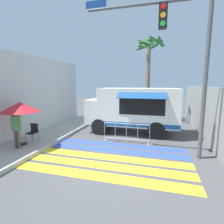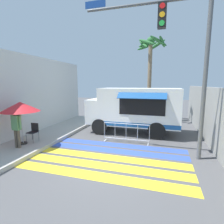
{
  "view_description": "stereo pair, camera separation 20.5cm",
  "coord_description": "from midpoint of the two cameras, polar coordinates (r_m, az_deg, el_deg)",
  "views": [
    {
      "loc": [
        1.87,
        -5.98,
        2.97
      ],
      "look_at": [
        -0.56,
        2.88,
        1.5
      ],
      "focal_mm": 28.0,
      "sensor_mm": 36.0,
      "label": 1
    },
    {
      "loc": [
        2.07,
        -5.92,
        2.97
      ],
      "look_at": [
        -0.56,
        2.88,
        1.5
      ],
      "focal_mm": 28.0,
      "sensor_mm": 36.0,
      "label": 2
    }
  ],
  "objects": [
    {
      "name": "folding_chair",
      "position": [
        9.47,
        -24.94,
        -5.59
      ],
      "size": [
        0.42,
        0.42,
        0.89
      ],
      "rotation": [
        0.0,
        0.0,
        0.4
      ],
      "color": "#4C4C51",
      "rests_on": "sidewalk_left"
    },
    {
      "name": "ground_plane",
      "position": [
        6.94,
        -2.82,
        -16.3
      ],
      "size": [
        60.0,
        60.0,
        0.0
      ],
      "primitive_type": "plane",
      "color": "#4C4C4F"
    },
    {
      "name": "concrete_wall_right",
      "position": [
        9.38,
        29.58,
        -1.69
      ],
      "size": [
        0.2,
        16.0,
        2.82
      ],
      "color": "gray",
      "rests_on": "ground_plane"
    },
    {
      "name": "traffic_signal_pole",
      "position": [
        7.55,
        20.7,
        19.5
      ],
      "size": [
        4.89,
        0.29,
        6.42
      ],
      "color": "#515456",
      "rests_on": "ground_plane"
    },
    {
      "name": "crosswalk_painted",
      "position": [
        7.39,
        -1.5,
        -14.58
      ],
      "size": [
        6.4,
        3.6,
        0.01
      ],
      "color": "yellow",
      "rests_on": "ground_plane"
    },
    {
      "name": "food_truck",
      "position": [
        10.7,
        5.92,
        1.39
      ],
      "size": [
        5.46,
        2.61,
        2.73
      ],
      "color": "white",
      "rests_on": "ground_plane"
    },
    {
      "name": "barricade_front",
      "position": [
        9.01,
        4.03,
        -6.84
      ],
      "size": [
        2.37,
        0.44,
        1.0
      ],
      "color": "#B7BABF",
      "rests_on": "ground_plane"
    },
    {
      "name": "palm_tree",
      "position": [
        14.31,
        11.61,
        16.49
      ],
      "size": [
        2.43,
        2.5,
        6.5
      ],
      "color": "#7A664C",
      "rests_on": "ground_plane"
    },
    {
      "name": "vendor_person",
      "position": [
        8.67,
        -29.42,
        -4.16
      ],
      "size": [
        0.53,
        0.23,
        1.72
      ],
      "rotation": [
        0.0,
        0.0,
        -0.01
      ],
      "color": "brown",
      "rests_on": "sidewalk_left"
    },
    {
      "name": "patio_umbrella",
      "position": [
        8.99,
        -28.45,
        1.39
      ],
      "size": [
        1.72,
        1.72,
        2.0
      ],
      "color": "black",
      "rests_on": "sidewalk_left"
    }
  ]
}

